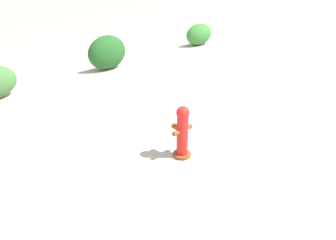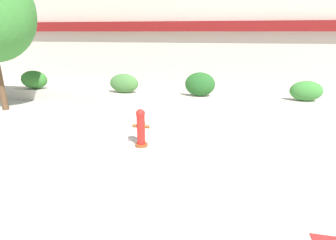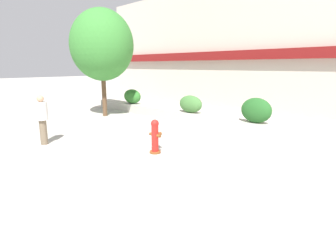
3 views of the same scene
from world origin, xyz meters
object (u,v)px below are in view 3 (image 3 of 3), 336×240
object	(u,v)px
fire_hydrant	(155,136)
pedestrian	(42,117)
hedge_bush_0	(132,96)
street_tree	(102,45)
hedge_bush_1	(191,104)
hedge_bush_2	(256,110)

from	to	relation	value
fire_hydrant	pedestrian	distance (m)	4.08
hedge_bush_0	street_tree	distance (m)	3.40
hedge_bush_1	fire_hydrant	bearing A→B (deg)	-64.39
hedge_bush_1	fire_hydrant	xyz separation A→B (m)	(2.05, -4.27, -0.36)
hedge_bush_2	street_tree	world-z (taller)	street_tree
hedge_bush_0	hedge_bush_2	distance (m)	7.77
hedge_bush_0	pedestrian	size ratio (longest dim) A/B	0.76
hedge_bush_1	pedestrian	distance (m)	6.50
hedge_bush_1	fire_hydrant	distance (m)	4.75
hedge_bush_0	fire_hydrant	distance (m)	7.79
hedge_bush_1	street_tree	bearing A→B (deg)	-157.57
hedge_bush_1	fire_hydrant	size ratio (longest dim) A/B	1.20
hedge_bush_2	pedestrian	world-z (taller)	pedestrian
hedge_bush_2	fire_hydrant	bearing A→B (deg)	-106.50
fire_hydrant	street_tree	bearing A→B (deg)	159.95
hedge_bush_2	street_tree	xyz separation A→B (m)	(-7.84, -1.87, 2.77)
street_tree	pedestrian	xyz separation A→B (m)	(3.08, -4.47, -2.78)
fire_hydrant	hedge_bush_1	bearing A→B (deg)	115.61
hedge_bush_1	hedge_bush_2	distance (m)	3.31
hedge_bush_2	street_tree	distance (m)	8.52
hedge_bush_2	street_tree	size ratio (longest dim) A/B	0.22
hedge_bush_0	hedge_bush_2	xyz separation A→B (m)	(7.77, 0.00, 0.07)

